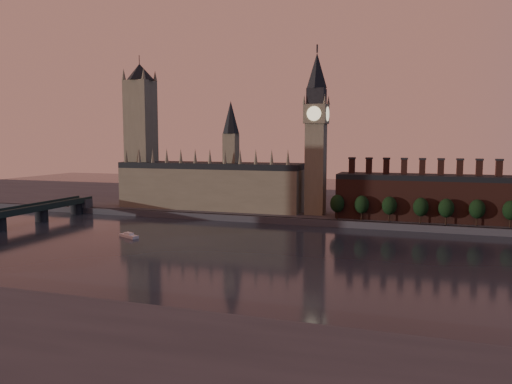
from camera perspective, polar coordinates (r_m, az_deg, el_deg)
ground at (r=223.70m, az=-1.52°, el=-7.42°), size 900.00×900.00×0.00m
north_bank at (r=392.93m, az=7.33°, el=-1.34°), size 900.00×182.00×4.00m
palace_of_westminster at (r=349.53m, az=-5.07°, el=1.01°), size 130.00×30.30×74.00m
victoria_tower at (r=373.94m, az=-13.02°, el=6.95°), size 24.00×24.00×108.00m
big_ben at (r=321.08m, az=6.88°, el=6.84°), size 15.00×15.00×107.00m
chimney_block at (r=316.51m, az=19.31°, el=-0.52°), size 110.00×25.00×37.00m
embankment_tree_0 at (r=305.20m, az=9.27°, el=-1.31°), size 8.60×8.60×14.88m
embankment_tree_1 at (r=303.40m, az=11.99°, el=-1.41°), size 8.60×8.60×14.88m
embankment_tree_2 at (r=302.01m, az=15.00°, el=-1.52°), size 8.60×8.60×14.88m
embankment_tree_3 at (r=300.97m, az=18.32°, el=-1.64°), size 8.60×8.60×14.88m
embankment_tree_4 at (r=301.01m, az=20.92°, el=-1.73°), size 8.60×8.60×14.88m
embankment_tree_5 at (r=303.65m, az=23.95°, el=-1.79°), size 8.60×8.60×14.88m
embankment_tree_6 at (r=306.12m, az=27.11°, el=-1.88°), size 8.60×8.60×14.88m
river_boat at (r=275.43m, az=-14.32°, el=-4.84°), size 13.36×8.80×2.60m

